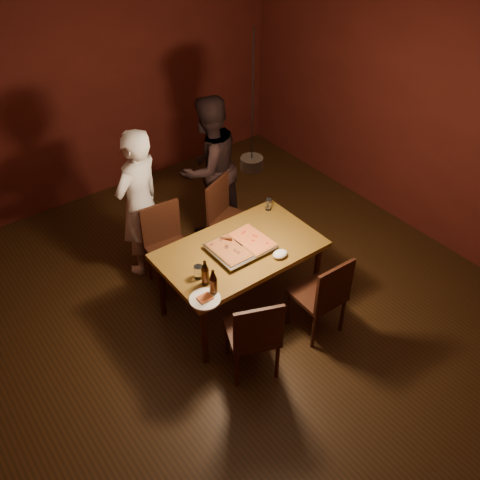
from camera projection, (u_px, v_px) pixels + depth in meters
room_shell at (251, 200)px, 4.42m from camera, size 6.00×6.00×6.00m
dining_table at (240, 255)px, 5.00m from camera, size 1.50×0.90×0.75m
chair_far_left at (166, 239)px, 5.41m from camera, size 0.46×0.46×0.49m
chair_far_right at (226, 211)px, 5.79m from camera, size 0.55×0.55×0.49m
chair_near_left at (255, 331)px, 4.44m from camera, size 0.55×0.55×0.49m
chair_near_right at (325, 291)px, 4.81m from camera, size 0.43×0.43×0.49m
pizza_tray at (240, 248)px, 4.92m from camera, size 0.55×0.46×0.05m
pizza_meat at (229, 250)px, 4.85m from camera, size 0.26×0.41×0.02m
pizza_cheese at (252, 239)px, 4.97m from camera, size 0.29×0.44×0.02m
spatula at (238, 243)px, 4.92m from camera, size 0.20×0.25×0.04m
beer_bottle_a at (213, 282)px, 4.40m from camera, size 0.07×0.07×0.26m
beer_bottle_b at (205, 273)px, 4.50m from camera, size 0.07×0.07×0.25m
water_glass_left at (198, 272)px, 4.60m from camera, size 0.08×0.08×0.12m
water_glass_right at (268, 204)px, 5.41m from camera, size 0.06×0.06×0.13m
plate_slice at (205, 299)px, 4.42m from camera, size 0.27×0.27×0.03m
napkin at (280, 254)px, 4.84m from camera, size 0.15×0.11×0.06m
diner_white at (139, 204)px, 5.40m from camera, size 0.70×0.58×1.64m
diner_dark at (209, 167)px, 5.96m from camera, size 0.88×0.73×1.65m
pendant_lamp at (252, 162)px, 4.20m from camera, size 0.18×0.18×1.10m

